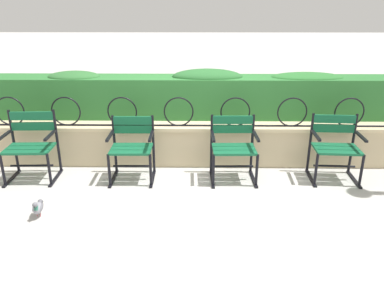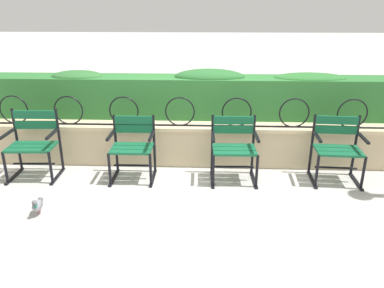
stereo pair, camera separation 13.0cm
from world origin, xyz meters
name	(u,v)px [view 1 (the left image)]	position (x,y,z in m)	size (l,w,h in m)	color
ground_plane	(192,185)	(0.00, 0.00, 0.00)	(60.00, 60.00, 0.00)	#B7B5AF
stone_wall	(193,144)	(0.00, 0.75, 0.30)	(6.55, 0.41, 0.59)	#C6B289
iron_arch_fence	(180,113)	(-0.17, 0.67, 0.78)	(6.02, 0.02, 0.42)	black
hedge_row	(194,95)	(0.02, 1.20, 0.93)	(6.41, 0.56, 0.72)	#2D7033
park_chair_leftmost	(31,144)	(-2.14, 0.24, 0.47)	(0.65, 0.55, 0.90)	#145B38
park_chair_centre_left	(132,146)	(-0.79, 0.24, 0.45)	(0.58, 0.53, 0.83)	#145B38
park_chair_centre_right	(233,146)	(0.54, 0.25, 0.46)	(0.61, 0.54, 0.84)	#145B38
park_chair_rightmost	(335,145)	(1.89, 0.28, 0.46)	(0.63, 0.55, 0.85)	#145B38
pigeon_near_chairs	(38,207)	(-1.69, -0.77, 0.11)	(0.14, 0.29, 0.22)	gray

